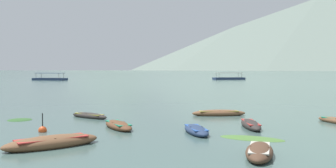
% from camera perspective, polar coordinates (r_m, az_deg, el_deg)
% --- Properties ---
extents(ground_plane, '(6000.00, 6000.00, 0.00)m').
position_cam_1_polar(ground_plane, '(1505.67, 2.04, 2.21)').
color(ground_plane, '#425B56').
extents(mountain_1, '(795.88, 795.88, 254.52)m').
position_cam_1_polar(mountain_1, '(1836.62, -7.33, 6.19)').
color(mountain_1, slate).
rests_on(mountain_1, ground).
extents(mountain_2, '(1142.10, 1142.10, 262.12)m').
position_cam_1_polar(mountain_2, '(1866.73, 11.27, 6.22)').
color(mountain_2, '#56665B').
rests_on(mountain_2, ground).
extents(rowboat_0, '(1.79, 3.46, 0.52)m').
position_cam_1_polar(rowboat_0, '(20.68, 4.42, -7.19)').
color(rowboat_0, navy).
rests_on(rowboat_0, ground).
extents(rowboat_1, '(1.03, 3.81, 0.55)m').
position_cam_1_polar(rowboat_1, '(23.14, 12.75, -6.20)').
color(rowboat_1, '#2D2826').
rests_on(rowboat_1, ground).
extents(rowboat_2, '(4.33, 3.84, 0.68)m').
position_cam_1_polar(rowboat_2, '(17.86, -17.61, -8.67)').
color(rowboat_2, brown).
rests_on(rowboat_2, ground).
extents(rowboat_4, '(4.25, 1.53, 0.57)m').
position_cam_1_polar(rowboat_4, '(28.59, 7.91, -4.53)').
color(rowboat_4, brown).
rests_on(rowboat_4, ground).
extents(rowboat_6, '(1.88, 3.50, 0.60)m').
position_cam_1_polar(rowboat_6, '(15.73, 14.04, -10.21)').
color(rowboat_6, '#4C3323').
rests_on(rowboat_6, ground).
extents(rowboat_7, '(3.44, 2.77, 0.46)m').
position_cam_1_polar(rowboat_7, '(27.69, -12.16, -4.85)').
color(rowboat_7, '#2D2826').
rests_on(rowboat_7, ground).
extents(rowboat_8, '(2.73, 3.71, 0.54)m').
position_cam_1_polar(rowboat_8, '(22.51, -7.75, -6.42)').
color(rowboat_8, brown).
rests_on(rowboat_8, ground).
extents(ferry_0, '(11.41, 6.21, 2.54)m').
position_cam_1_polar(ferry_0, '(122.23, -17.92, 0.76)').
color(ferry_0, navy).
rests_on(ferry_0, ground).
extents(ferry_1, '(11.17, 6.23, 2.54)m').
position_cam_1_polar(ferry_1, '(125.38, 9.45, 0.88)').
color(ferry_1, navy).
rests_on(ferry_1, ground).
extents(mooring_buoy, '(0.47, 0.47, 1.22)m').
position_cam_1_polar(mooring_buoy, '(22.18, -18.94, -6.80)').
color(mooring_buoy, '#DB4C1E').
rests_on(mooring_buoy, ground).
extents(weed_patch_0, '(3.64, 2.62, 0.14)m').
position_cam_1_polar(weed_patch_0, '(19.57, 12.90, -8.28)').
color(weed_patch_0, '#477033').
rests_on(weed_patch_0, ground).
extents(weed_patch_2, '(2.11, 2.15, 0.14)m').
position_cam_1_polar(weed_patch_2, '(27.91, -22.09, -5.21)').
color(weed_patch_2, '#2D5628').
rests_on(weed_patch_2, ground).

